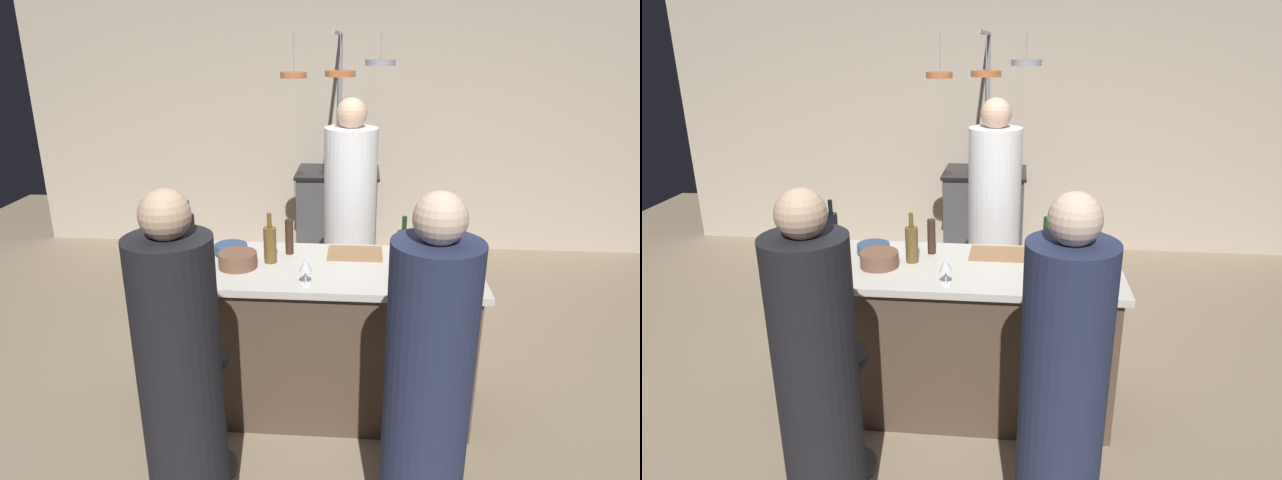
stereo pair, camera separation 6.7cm
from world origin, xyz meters
The scene contains 20 objects.
ground_plane centered at (0.00, 0.00, 0.00)m, with size 9.00×9.00×0.00m, color gray.
back_wall centered at (0.00, 2.85, 1.30)m, with size 6.40×0.16×2.60m, color #BCAD99.
kitchen_island centered at (0.00, 0.00, 0.45)m, with size 1.80×0.72×0.90m.
stove_range centered at (0.00, 2.45, 0.45)m, with size 0.80×0.64×0.89m.
chef centered at (0.15, 0.90, 0.81)m, with size 0.37×0.37×1.74m.
bar_stool_right centered at (0.55, -0.62, 0.38)m, with size 0.28×0.28×0.68m.
guest_right centered at (0.51, -1.02, 0.75)m, with size 0.34×0.34×1.61m.
bar_stool_left centered at (-0.51, -0.62, 0.38)m, with size 0.28×0.28×0.68m.
guest_left centered at (-0.47, -1.01, 0.74)m, with size 0.34×0.34×1.60m.
overhead_pot_rack centered at (0.03, 1.96, 1.65)m, with size 0.87×1.38×2.17m.
potted_plant centered at (-1.62, 1.55, 0.30)m, with size 0.36×0.36×0.52m.
cutting_board centered at (0.20, 0.18, 0.91)m, with size 0.32×0.22×0.02m, color #997047.
pepper_mill centered at (-0.18, 0.18, 1.01)m, with size 0.05×0.05×0.21m, color #382319.
wine_bottle_red centered at (0.47, -0.03, 1.02)m, with size 0.07×0.07×0.31m.
wine_bottle_dark centered at (-0.79, 0.20, 1.02)m, with size 0.07×0.07×0.31m.
wine_bottle_amber centered at (-0.27, 0.04, 1.01)m, with size 0.07×0.07×0.29m.
wine_glass_near_left_guest centered at (0.77, -0.01, 1.01)m, with size 0.07×0.07×0.15m.
wine_glass_near_right_guest centered at (-0.04, -0.26, 1.01)m, with size 0.07×0.07×0.15m.
mixing_bowl_blue centered at (-0.53, 0.15, 0.93)m, with size 0.19×0.19×0.06m, color #334C6B.
mixing_bowl_wooden centered at (-0.44, -0.05, 0.94)m, with size 0.22×0.22×0.08m, color brown.
Camera 1 is at (0.23, -2.88, 2.10)m, focal length 31.27 mm.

